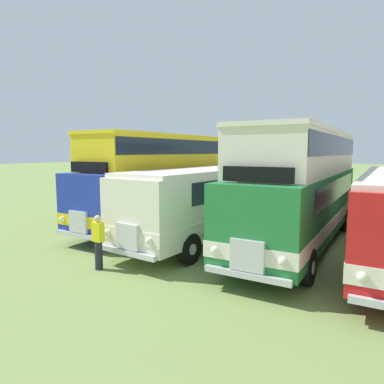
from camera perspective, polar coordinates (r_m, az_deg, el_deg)
name	(u,v)px	position (r m, az deg, el deg)	size (l,w,h in m)	color
ground_plane	(347,252)	(14.21, 24.26, -8.94)	(200.00, 200.00, 0.00)	#7A934C
bus_first_in_row	(165,176)	(17.27, -4.55, 2.65)	(2.78, 10.75, 4.49)	#1E339E
bus_second_in_row	(222,196)	(15.19, 4.94, -0.62)	(2.98, 11.51, 2.99)	silver
bus_third_in_row	(302,183)	(13.99, 17.71, 1.41)	(3.00, 11.27, 4.49)	#237538
marshal_person	(98,242)	(11.27, -15.20, -7.93)	(0.36, 0.24, 1.73)	#23232D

